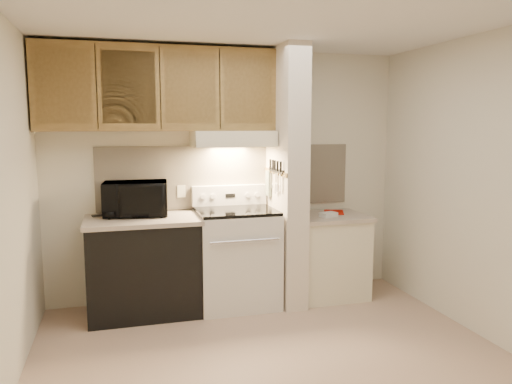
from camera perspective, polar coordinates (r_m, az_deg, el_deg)
name	(u,v)px	position (r m, az deg, el deg)	size (l,w,h in m)	color
floor	(271,356)	(4.03, 1.78, -18.21)	(3.60, 3.60, 0.00)	tan
ceiling	(273,18)	(3.69, 1.95, 19.27)	(3.60, 3.60, 0.00)	white
wall_back	(228,175)	(5.10, -3.23, 1.97)	(3.60, 0.02, 2.50)	silver
wall_left	(3,205)	(3.56, -26.97, -1.36)	(0.02, 3.00, 2.50)	silver
wall_right	(479,186)	(4.53, 24.12, 0.59)	(0.02, 3.00, 2.50)	silver
backsplash	(228,176)	(5.09, -3.20, 1.79)	(2.60, 0.02, 0.63)	beige
range_body	(236,259)	(4.91, -2.28, -7.64)	(0.76, 0.65, 0.92)	silver
oven_window	(244,263)	(4.60, -1.36, -8.17)	(0.50, 0.01, 0.30)	black
oven_handle	(245,241)	(4.51, -1.24, -5.61)	(0.02, 0.02, 0.65)	silver
cooktop	(236,211)	(4.81, -2.31, -2.17)	(0.74, 0.64, 0.03)	black
range_backguard	(229,195)	(5.06, -3.06, -0.35)	(0.76, 0.08, 0.20)	silver
range_display	(230,196)	(5.02, -2.96, -0.41)	(0.10, 0.01, 0.04)	black
range_knob_left_outer	(203,197)	(4.97, -6.10, -0.54)	(0.05, 0.05, 0.02)	silver
range_knob_left_inner	(213,196)	(4.98, -4.97, -0.50)	(0.05, 0.05, 0.02)	silver
range_knob_right_inner	(248,195)	(5.06, -0.96, -0.34)	(0.05, 0.05, 0.02)	silver
range_knob_right_outer	(257,195)	(5.09, 0.13, -0.30)	(0.05, 0.05, 0.02)	silver
dishwasher_front	(144,268)	(4.81, -12.68, -8.47)	(1.00, 0.63, 0.87)	black
left_countertop	(143,220)	(4.70, -12.84, -3.13)	(1.04, 0.67, 0.04)	#B6A694
spoon_rest	(103,215)	(4.89, -17.07, -2.54)	(0.20, 0.06, 0.01)	black
teal_jar	(146,208)	(4.91, -12.41, -1.84)	(0.09, 0.09, 0.10)	#1D6053
outlet	(181,191)	(5.01, -8.52, 0.07)	(0.08, 0.01, 0.12)	#ECE5C4
microwave	(136,199)	(4.81, -13.58, -0.73)	(0.58, 0.39, 0.32)	black
partition_pillar	(286,177)	(4.90, 3.50, 1.74)	(0.22, 0.70, 2.50)	beige
pillar_trim	(275,172)	(4.86, 2.21, 2.29)	(0.01, 0.70, 0.04)	olive
knife_strip	(276,171)	(4.81, 2.33, 2.47)	(0.02, 0.42, 0.04)	black
knife_blade_a	(280,183)	(4.67, 2.76, 1.08)	(0.01, 0.04, 0.16)	silver
knife_handle_a	(281,167)	(4.64, 2.85, 2.89)	(0.02, 0.02, 0.10)	black
knife_blade_b	(277,183)	(4.75, 2.43, 1.07)	(0.01, 0.04, 0.18)	silver
knife_handle_b	(278,166)	(4.72, 2.48, 2.98)	(0.02, 0.02, 0.10)	black
knife_blade_c	(275,183)	(4.80, 2.24, 1.02)	(0.01, 0.04, 0.20)	silver
knife_handle_c	(275,165)	(4.81, 2.17, 3.06)	(0.02, 0.02, 0.10)	black
knife_blade_d	(273,180)	(4.88, 1.92, 1.37)	(0.01, 0.04, 0.16)	silver
knife_handle_d	(273,165)	(4.86, 1.94, 3.12)	(0.02, 0.02, 0.10)	black
knife_blade_e	(270,180)	(4.98, 1.58, 1.38)	(0.01, 0.04, 0.18)	silver
knife_handle_e	(270,164)	(4.94, 1.65, 3.20)	(0.02, 0.02, 0.10)	black
oven_mitt	(268,183)	(5.03, 1.44, 1.01)	(0.03, 0.11, 0.25)	slate
right_cab_base	(328,257)	(5.22, 8.24, -7.40)	(0.70, 0.60, 0.81)	#ECE5C4
right_countertop	(329,217)	(5.13, 8.33, -2.81)	(0.74, 0.64, 0.04)	#B6A694
red_folder	(334,212)	(5.25, 8.89, -2.29)	(0.19, 0.27, 0.01)	#AF0F01
white_box	(328,215)	(5.01, 8.28, -2.57)	(0.16, 0.11, 0.04)	white
range_hood	(233,139)	(4.86, -2.70, 6.12)	(0.78, 0.44, 0.15)	#ECE5C4
hood_lip	(238,144)	(4.65, -2.11, 5.50)	(0.78, 0.04, 0.06)	#ECE5C4
upper_cabinets	(159,89)	(4.80, -11.07, 11.46)	(2.18, 0.33, 0.77)	olive
cab_door_a	(63,86)	(4.65, -21.19, 11.22)	(0.46, 0.01, 0.63)	olive
cab_gap_a	(96,87)	(4.63, -17.77, 11.39)	(0.01, 0.01, 0.73)	black
cab_door_b	(129,87)	(4.63, -14.33, 11.52)	(0.46, 0.01, 0.63)	olive
cab_gap_b	(160,88)	(4.64, -10.90, 11.60)	(0.01, 0.01, 0.73)	black
cab_door_c	(190,89)	(4.68, -7.50, 11.65)	(0.46, 0.01, 0.63)	olive
cab_gap_c	(220,89)	(4.72, -4.16, 11.65)	(0.01, 0.01, 0.73)	black
cab_door_d	(248,90)	(4.79, -0.90, 11.62)	(0.46, 0.01, 0.63)	olive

